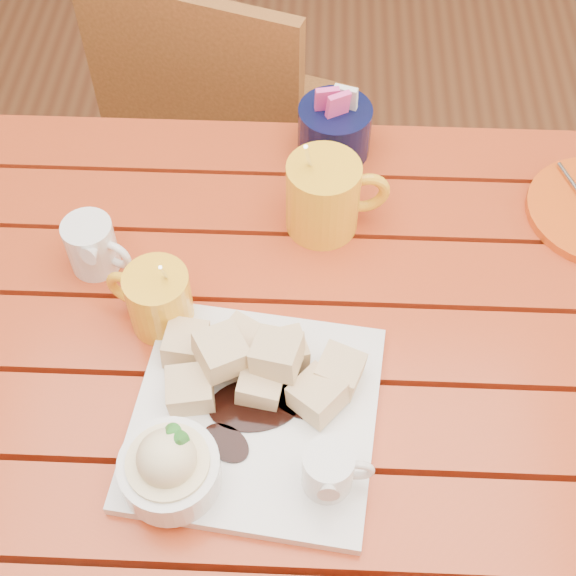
{
  "coord_description": "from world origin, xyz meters",
  "views": [
    {
      "loc": [
        0.08,
        -0.54,
        1.6
      ],
      "look_at": [
        0.06,
        0.03,
        0.82
      ],
      "focal_mm": 50.0,
      "sensor_mm": 36.0,
      "label": 1
    }
  ],
  "objects_px": {
    "dessert_plate": "(236,420)",
    "coffee_mug_right": "(325,195)",
    "chair_far": "(224,131)",
    "table": "(245,380)",
    "coffee_mug_left": "(157,299)"
  },
  "relations": [
    {
      "from": "coffee_mug_right",
      "to": "chair_far",
      "type": "xyz_separation_m",
      "value": [
        -0.2,
        0.48,
        -0.33
      ]
    },
    {
      "from": "dessert_plate",
      "to": "chair_far",
      "type": "distance_m",
      "value": 0.86
    },
    {
      "from": "table",
      "to": "coffee_mug_left",
      "type": "xyz_separation_m",
      "value": [
        -0.1,
        0.02,
        0.15
      ]
    },
    {
      "from": "dessert_plate",
      "to": "coffee_mug_left",
      "type": "bearing_deg",
      "value": 125.32
    },
    {
      "from": "table",
      "to": "dessert_plate",
      "type": "xyz_separation_m",
      "value": [
        0.01,
        -0.13,
        0.14
      ]
    },
    {
      "from": "table",
      "to": "coffee_mug_right",
      "type": "bearing_deg",
      "value": 62.5
    },
    {
      "from": "coffee_mug_right",
      "to": "chair_far",
      "type": "bearing_deg",
      "value": 103.71
    },
    {
      "from": "dessert_plate",
      "to": "chair_far",
      "type": "bearing_deg",
      "value": 97.43
    },
    {
      "from": "dessert_plate",
      "to": "chair_far",
      "type": "height_order",
      "value": "dessert_plate"
    },
    {
      "from": "table",
      "to": "coffee_mug_left",
      "type": "relative_size",
      "value": 8.95
    },
    {
      "from": "dessert_plate",
      "to": "coffee_mug_right",
      "type": "xyz_separation_m",
      "value": [
        0.09,
        0.32,
        0.03
      ]
    },
    {
      "from": "dessert_plate",
      "to": "coffee_mug_left",
      "type": "relative_size",
      "value": 2.31
    },
    {
      "from": "coffee_mug_right",
      "to": "chair_far",
      "type": "distance_m",
      "value": 0.61
    },
    {
      "from": "table",
      "to": "coffee_mug_right",
      "type": "relative_size",
      "value": 7.24
    },
    {
      "from": "table",
      "to": "coffee_mug_left",
      "type": "height_order",
      "value": "coffee_mug_left"
    }
  ]
}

